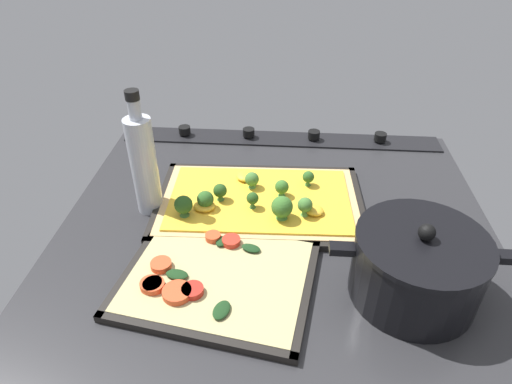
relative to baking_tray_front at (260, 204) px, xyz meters
The scene contains 8 objects.
ground_plane 6.07cm from the baking_tray_front, 125.56° to the left, with size 77.95×69.68×3.00cm, color #28282B.
stove_control_panel 26.85cm from the baking_tray_front, 97.19° to the right, with size 74.83×7.00×2.60cm.
baking_tray_front is the anchor object (origin of this frame).
broccoli_pizza 1.47cm from the baking_tray_front, 60.87° to the left, with size 37.61×23.83×5.80cm.
baking_tray_back 20.58cm from the baking_tray_front, 75.54° to the left, with size 32.61×28.25×1.30cm.
veggie_pizza_back 20.89cm from the baking_tray_front, 73.65° to the left, with size 29.84×25.49×1.90cm.
cooking_pot 31.95cm from the baking_tray_front, 140.26° to the left, with size 25.80×18.97×13.18cm.
oil_bottle 22.84cm from the baking_tray_front, ahead, with size 4.75×4.75×23.76cm.
Camera 1 is at (-1.03, 63.26, 51.48)cm, focal length 31.12 mm.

